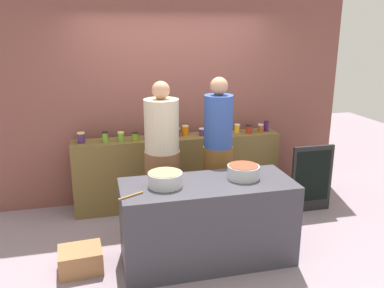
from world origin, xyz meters
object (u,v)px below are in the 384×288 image
object	(u,v)px
preserve_jar_8	(185,130)
preserve_jar_13	(266,126)
cooking_pot_center	(243,172)
preserve_jar_3	(135,136)
cook_with_tongs	(162,166)
preserve_jar_11	(249,129)
cook_in_cap	(218,160)
preserve_jar_0	(81,138)
preserve_jar_7	(177,132)
preserve_jar_12	(260,128)
wooden_spoon	(131,196)
preserve_jar_1	(105,137)
chalkboard_sign	(312,179)
preserve_jar_9	(202,132)
preserve_jar_4	(148,134)
cooking_pot_left	(165,179)
preserve_jar_6	(167,134)
preserve_jar_5	(159,135)
preserve_jar_2	(121,137)
bread_crate	(81,260)
preserve_jar_10	(237,128)

from	to	relation	value
preserve_jar_8	preserve_jar_13	bearing A→B (deg)	-2.40
cooking_pot_center	preserve_jar_3	bearing A→B (deg)	125.76
cooking_pot_center	cook_with_tongs	distance (m)	1.00
preserve_jar_11	cook_in_cap	world-z (taller)	cook_in_cap
cook_with_tongs	preserve_jar_0	bearing A→B (deg)	143.59
preserve_jar_7	preserve_jar_12	world-z (taller)	preserve_jar_7
wooden_spoon	cook_in_cap	bearing A→B (deg)	39.03
preserve_jar_1	cooking_pot_center	xyz separation A→B (m)	(1.30, -1.30, -0.10)
preserve_jar_11	wooden_spoon	world-z (taller)	preserve_jar_11
cooking_pot_center	chalkboard_sign	size ratio (longest dim) A/B	0.37
preserve_jar_3	preserve_jar_8	size ratio (longest dim) A/B	0.80
preserve_jar_12	preserve_jar_9	bearing A→B (deg)	179.07
preserve_jar_9	wooden_spoon	xyz separation A→B (m)	(-1.08, -1.54, -0.14)
preserve_jar_1	preserve_jar_4	size ratio (longest dim) A/B	1.09
cooking_pot_left	preserve_jar_3	bearing A→B (deg)	96.16
cook_in_cap	preserve_jar_4	bearing A→B (deg)	136.45
preserve_jar_6	preserve_jar_13	xyz separation A→B (m)	(1.37, 0.02, 0.02)
preserve_jar_5	preserve_jar_9	bearing A→B (deg)	0.63
preserve_jar_9	cook_with_tongs	world-z (taller)	cook_with_tongs
preserve_jar_6	preserve_jar_9	bearing A→B (deg)	0.52
preserve_jar_3	wooden_spoon	xyz separation A→B (m)	(-0.20, -1.51, -0.14)
preserve_jar_5	chalkboard_sign	xyz separation A→B (m)	(1.86, -0.59, -0.55)
preserve_jar_12	chalkboard_sign	world-z (taller)	preserve_jar_12
preserve_jar_11	cook_with_tongs	bearing A→B (deg)	-154.53
preserve_jar_3	cook_in_cap	bearing A→B (deg)	-35.42
preserve_jar_3	wooden_spoon	size ratio (longest dim) A/B	0.42
wooden_spoon	preserve_jar_5	bearing A→B (deg)	71.67
chalkboard_sign	preserve_jar_2	bearing A→B (deg)	166.57
preserve_jar_12	cooking_pot_center	world-z (taller)	preserve_jar_12
preserve_jar_11	cooking_pot_center	world-z (taller)	preserve_jar_11
preserve_jar_8	cook_in_cap	xyz separation A→B (m)	(0.22, -0.73, -0.19)
preserve_jar_6	preserve_jar_11	distance (m)	1.10
preserve_jar_0	preserve_jar_13	distance (m)	2.43
preserve_jar_2	wooden_spoon	size ratio (longest dim) A/B	0.48
preserve_jar_3	cook_in_cap	size ratio (longest dim) A/B	0.06
preserve_jar_0	preserve_jar_3	distance (m)	0.65
preserve_jar_3	preserve_jar_6	world-z (taller)	same
preserve_jar_8	preserve_jar_3	bearing A→B (deg)	-171.37
preserve_jar_7	preserve_jar_12	size ratio (longest dim) A/B	1.04
preserve_jar_6	cooking_pot_center	xyz separation A→B (m)	(0.53, -1.34, -0.09)
cook_in_cap	bread_crate	bearing A→B (deg)	-158.60
preserve_jar_6	preserve_jar_10	size ratio (longest dim) A/B	0.96
preserve_jar_4	cook_with_tongs	bearing A→B (deg)	-84.43
cooking_pot_left	cook_in_cap	xyz separation A→B (m)	(0.74, 0.70, -0.10)
preserve_jar_5	preserve_jar_7	distance (m)	0.25
preserve_jar_7	wooden_spoon	bearing A→B (deg)	-115.54
preserve_jar_13	preserve_jar_7	bearing A→B (deg)	179.43
preserve_jar_10	chalkboard_sign	size ratio (longest dim) A/B	0.13
preserve_jar_11	preserve_jar_13	size ratio (longest dim) A/B	0.82
preserve_jar_2	preserve_jar_12	bearing A→B (deg)	0.80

